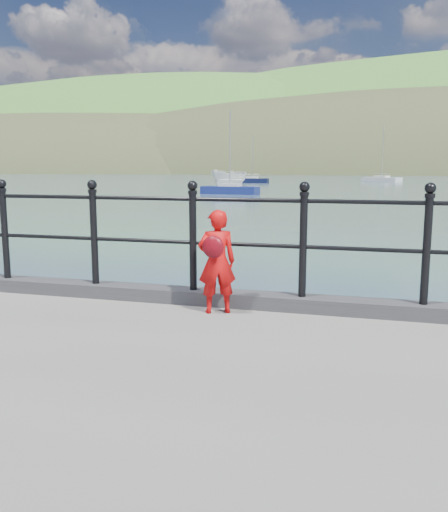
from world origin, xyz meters
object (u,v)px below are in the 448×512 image
(railing, at_px, (247,231))
(child, at_px, (217,261))
(sailboat_port, at_px, (230,190))
(sailboat_left, at_px, (252,181))
(launch_white, at_px, (229,180))
(sailboat_deep, at_px, (381,180))

(railing, relative_size, child, 16.97)
(sailboat_port, bearing_deg, sailboat_left, 105.99)
(child, distance_m, sailboat_port, 44.26)
(sailboat_port, distance_m, sailboat_left, 33.81)
(sailboat_port, bearing_deg, child, -68.42)
(railing, distance_m, launch_white, 53.13)
(launch_white, height_order, sailboat_left, sailboat_left)
(child, xyz_separation_m, launch_white, (-13.73, 51.58, -0.46))
(child, bearing_deg, railing, -150.37)
(sailboat_port, bearing_deg, launch_white, 112.17)
(sailboat_deep, distance_m, sailboat_left, 23.03)
(launch_white, bearing_deg, railing, -53.39)
(railing, relative_size, sailboat_deep, 1.84)
(railing, bearing_deg, launch_white, 105.24)
(sailboat_port, bearing_deg, sailboat_deep, 80.36)
(launch_white, relative_size, sailboat_left, 0.78)
(railing, xyz_separation_m, launch_white, (-13.96, 51.26, -0.74))
(sailboat_deep, relative_size, sailboat_left, 1.37)
(railing, relative_size, sailboat_left, 2.52)
(railing, relative_size, launch_white, 3.23)
(child, relative_size, sailboat_left, 0.15)
(child, distance_m, sailboat_left, 77.97)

